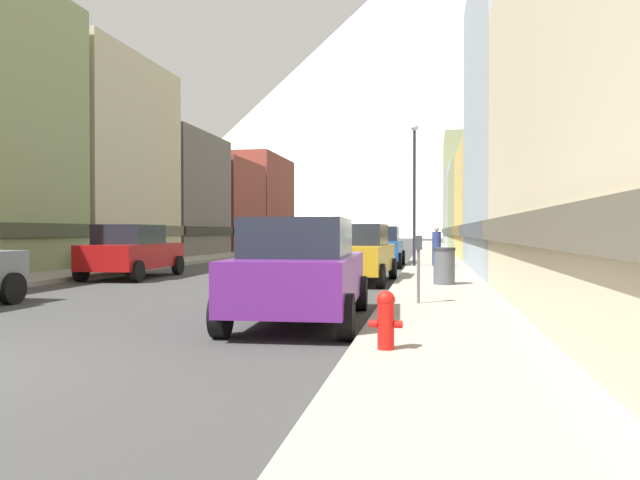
{
  "coord_description": "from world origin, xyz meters",
  "views": [
    {
      "loc": [
        5.96,
        -5.19,
        1.56
      ],
      "look_at": [
        0.03,
        27.16,
        1.08
      ],
      "focal_mm": 33.59,
      "sensor_mm": 36.0,
      "label": 1
    }
  ],
  "objects": [
    {
      "name": "mountain_backdrop",
      "position": [
        7.49,
        260.0,
        64.28
      ],
      "size": [
        260.55,
        260.55,
        128.56
      ],
      "primitive_type": "cone",
      "color": "silver",
      "rests_on": "ground"
    },
    {
      "name": "storefront_right_4",
      "position": [
        10.51,
        51.32,
        3.54
      ],
      "size": [
        6.32,
        9.01,
        7.35
      ],
      "color": "#99A5B2",
      "rests_on": "ground"
    },
    {
      "name": "car_right_0",
      "position": [
        3.8,
        4.77,
        0.9
      ],
      "size": [
        2.25,
        4.48,
        1.78
      ],
      "color": "#591E72",
      "rests_on": "ground"
    },
    {
      "name": "sidewalk_left",
      "position": [
        -6.25,
        35.0,
        0.07
      ],
      "size": [
        2.5,
        100.0,
        0.15
      ],
      "primitive_type": "cube",
      "color": "gray",
      "rests_on": "ground"
    },
    {
      "name": "pedestrian_0",
      "position": [
        6.25,
        19.88,
        0.89
      ],
      "size": [
        0.36,
        0.36,
        1.62
      ],
      "color": "navy",
      "rests_on": "sidewalk_right"
    },
    {
      "name": "sidewalk_right",
      "position": [
        6.25,
        35.0,
        0.07
      ],
      "size": [
        2.5,
        100.0,
        0.15
      ],
      "primitive_type": "cube",
      "color": "gray",
      "rests_on": "ground"
    },
    {
      "name": "car_right_2",
      "position": [
        3.8,
        21.4,
        0.9
      ],
      "size": [
        2.07,
        4.4,
        1.78
      ],
      "color": "#19478C",
      "rests_on": "ground"
    },
    {
      "name": "parking_meter_near",
      "position": [
        5.75,
        6.68,
        1.01
      ],
      "size": [
        0.14,
        0.1,
        1.33
      ],
      "color": "#595960",
      "rests_on": "sidewalk_right"
    },
    {
      "name": "storefront_left_4",
      "position": [
        -10.59,
        39.01,
        3.34
      ],
      "size": [
        6.48,
        8.38,
        6.94
      ],
      "color": "brown",
      "rests_on": "ground"
    },
    {
      "name": "storefront_left_2",
      "position": [
        -10.69,
        21.52,
        4.81
      ],
      "size": [
        6.68,
        8.59,
        9.96
      ],
      "color": "beige",
      "rests_on": "ground"
    },
    {
      "name": "streetlamp_right",
      "position": [
        5.35,
        19.54,
        3.99
      ],
      "size": [
        0.36,
        0.36,
        5.86
      ],
      "color": "black",
      "rests_on": "sidewalk_right"
    },
    {
      "name": "trash_bin_right",
      "position": [
        6.35,
        11.06,
        0.64
      ],
      "size": [
        0.59,
        0.59,
        0.98
      ],
      "color": "#4C5156",
      "rests_on": "sidewalk_right"
    },
    {
      "name": "storefront_right_5",
      "position": [
        11.4,
        60.86,
        5.7
      ],
      "size": [
        8.09,
        9.54,
        11.76
      ],
      "color": "#8C9966",
      "rests_on": "ground"
    },
    {
      "name": "storefront_right_3",
      "position": [
        12.22,
        40.17,
        3.14
      ],
      "size": [
        9.75,
        12.84,
        6.52
      ],
      "color": "#8C9966",
      "rests_on": "ground"
    },
    {
      "name": "storefront_right_2",
      "position": [
        10.8,
        28.73,
        2.94
      ],
      "size": [
        6.91,
        9.79,
        6.11
      ],
      "color": "#D8B259",
      "rests_on": "ground"
    },
    {
      "name": "car_right_1",
      "position": [
        3.8,
        12.9,
        0.9
      ],
      "size": [
        2.22,
        4.47,
        1.78
      ],
      "color": "#B28419",
      "rests_on": "ground"
    },
    {
      "name": "fire_hydrant_near",
      "position": [
        5.45,
        1.97,
        0.53
      ],
      "size": [
        0.4,
        0.22,
        0.7
      ],
      "color": "red",
      "rests_on": "sidewalk_right"
    },
    {
      "name": "car_driving_0",
      "position": [
        1.6,
        44.75,
        0.9
      ],
      "size": [
        2.06,
        4.4,
        1.78
      ],
      "color": "black",
      "rests_on": "ground"
    },
    {
      "name": "car_left_1",
      "position": [
        -3.8,
        13.29,
        0.9
      ],
      "size": [
        2.21,
        4.47,
        1.78
      ],
      "color": "#9E1111",
      "rests_on": "ground"
    },
    {
      "name": "storefront_left_3",
      "position": [
        -10.87,
        30.22,
        3.7
      ],
      "size": [
        7.05,
        8.09,
        7.68
      ],
      "color": "#66605B",
      "rests_on": "ground"
    },
    {
      "name": "storefront_left_5",
      "position": [
        -12.3,
        48.69,
        4.1
      ],
      "size": [
        9.89,
        10.43,
        8.51
      ],
      "color": "brown",
      "rests_on": "ground"
    },
    {
      "name": "potted_plant_0",
      "position": [
        -7.0,
        15.54,
        0.53
      ],
      "size": [
        0.52,
        0.52,
        0.8
      ],
      "color": "gray",
      "rests_on": "sidewalk_left"
    },
    {
      "name": "storefront_right_1",
      "position": [
        11.97,
        17.43,
        5.63
      ],
      "size": [
        9.24,
        12.03,
        11.61
      ],
      "color": "#99A5B2",
      "rests_on": "ground"
    }
  ]
}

